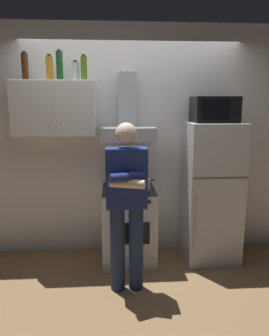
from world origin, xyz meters
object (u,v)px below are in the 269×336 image
person_standing (127,202)px  upper_cabinet (55,109)px  bottle_rum_dark (25,66)px  bottle_wine_green (60,66)px  bottle_liquor_amber (50,68)px  cooking_pot (141,184)px  range_hood (128,122)px  microwave (214,110)px  bottle_canister_steel (76,71)px  bottle_olive_oil (84,68)px  refrigerator (211,192)px  stove_oven (129,225)px

person_standing → upper_cabinet: bearing=135.7°
bottle_rum_dark → bottle_wine_green: 0.36m
bottle_liquor_amber → cooking_pot: bearing=-13.2°
range_hood → bottle_wine_green: (-0.73, 0.01, 0.60)m
range_hood → bottle_rum_dark: bearing=-178.9°
microwave → range_hood: bearing=173.5°
range_hood → bottle_canister_steel: (-0.56, 0.02, 0.55)m
bottle_olive_oil → bottle_wine_green: (-0.26, 0.04, 0.03)m
upper_cabinet → range_hood: size_ratio=1.20×
person_standing → refrigerator: bearing=31.2°
bottle_olive_oil → bottle_liquor_amber: (-0.36, 0.01, 0.00)m
upper_cabinet → bottle_rum_dark: (-0.29, -0.02, 0.44)m
cooking_pot → bottle_wine_green: bearing=163.6°
refrigerator → bottle_rum_dark: bearing=177.0°
cooking_pot → bottle_liquor_amber: bottle_liquor_amber is taller
refrigerator → person_standing: person_standing is taller
refrigerator → bottle_wine_green: size_ratio=5.05×
bottle_wine_green → cooking_pot: bearing=-16.4°
bottle_liquor_amber → bottle_wine_green: (0.10, 0.03, 0.03)m
bottle_canister_steel → bottle_wine_green: bottle_wine_green is taller
bottle_canister_steel → bottle_liquor_amber: size_ratio=0.79×
microwave → bottle_rum_dark: bottle_rum_dark is taller
upper_cabinet → refrigerator: (1.75, -0.12, -0.95)m
bottle_canister_steel → bottle_wine_green: (-0.17, -0.02, 0.05)m
bottle_olive_oil → bottle_liquor_amber: bearing=178.6°
bottle_canister_steel → cooking_pot: bearing=-21.2°
range_hood → cooking_pot: (0.13, -0.25, -0.66)m
upper_cabinet → stove_oven: upper_cabinet is taller
microwave → person_standing: 1.45m
microwave → bottle_liquor_amber: 1.83m
bottle_olive_oil → bottle_liquor_amber: size_ratio=1.00×
upper_cabinet → stove_oven: (0.80, -0.13, -1.32)m
upper_cabinet → refrigerator: bearing=-4.1°
bottle_rum_dark → bottle_olive_oil: size_ratio=1.10×
person_standing → range_hood: bearing=86.1°
stove_oven → cooking_pot: bearing=-42.5°
stove_oven → cooking_pot: cooking_pot is taller
person_standing → bottle_liquor_amber: (-0.78, 0.71, 1.28)m
stove_oven → microwave: size_ratio=1.82×
microwave → person_standing: microwave is taller
range_hood → person_standing: bearing=-93.9°
bottle_olive_oil → bottle_wine_green: bottle_wine_green is taller
refrigerator → person_standing: size_ratio=0.98×
bottle_wine_green → range_hood: bearing=-0.5°
bottle_rum_dark → bottle_liquor_amber: (0.26, 0.00, -0.01)m
person_standing → bottle_olive_oil: bottle_olive_oil is taller
stove_oven → bottle_canister_steel: (-0.56, 0.15, 1.72)m
bottle_olive_oil → refrigerator: bearing=-3.9°
range_hood → microwave: bearing=-6.5°
refrigerator → person_standing: 1.17m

